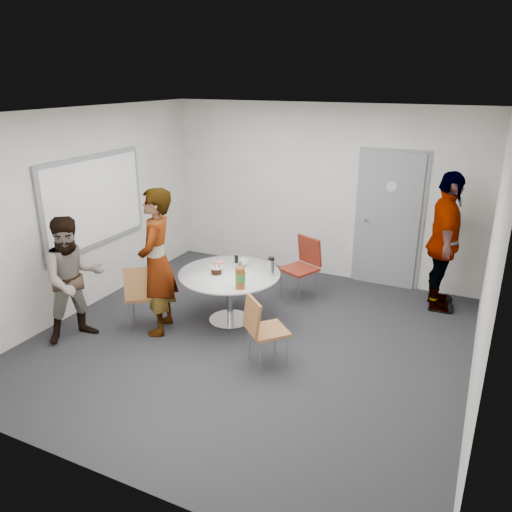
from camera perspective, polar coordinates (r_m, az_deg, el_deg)
The scene contains 15 objects.
floor at distance 6.23m, azimuth -0.63°, elevation -9.57°, with size 5.00×5.00×0.00m, color #232226.
ceiling at distance 5.44m, azimuth -0.74°, elevation 16.03°, with size 5.00×5.00×0.00m, color silver.
wall_back at distance 7.94m, azimuth 7.32°, elevation 7.27°, with size 5.00×5.00×0.00m, color beige.
wall_left at distance 7.11m, azimuth -19.17°, elevation 4.82°, with size 5.00×5.00×0.00m, color beige.
wall_right at distance 5.17m, azimuth 25.10°, elevation -1.49°, with size 5.00×5.00×0.00m, color beige.
wall_front at distance 3.78m, azimuth -17.72°, elevation -8.21°, with size 5.00×5.00×0.00m, color beige.
door at distance 7.74m, azimuth 14.93°, elevation 3.95°, with size 1.02×0.17×2.12m.
whiteboard at distance 7.20m, azimuth -17.94°, elevation 5.96°, with size 0.04×1.90×1.25m.
table at distance 6.42m, azimuth -2.86°, elevation -2.73°, with size 1.31×1.31×1.03m.
chair_near_left at distance 6.37m, azimuth -12.81°, elevation -3.93°, with size 0.60×0.61×0.90m.
chair_near_right at distance 5.49m, azimuth 0.58°, elevation -7.94°, with size 0.58×0.58×0.83m.
chair_far at distance 7.16m, azimuth 5.46°, elevation -0.67°, with size 0.58×0.61×0.92m.
person_main at distance 6.21m, azimuth -11.26°, elevation -0.72°, with size 0.67×0.44×1.84m, color #A5C6EA.
person_left at distance 6.36m, azimuth -20.12°, elevation -2.51°, with size 0.75×0.59×1.55m, color white.
person_right at distance 7.15m, azimuth 20.72°, elevation 1.46°, with size 1.13×0.47×1.92m, color black.
Camera 1 is at (2.38, -4.87, 3.07)m, focal length 35.00 mm.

